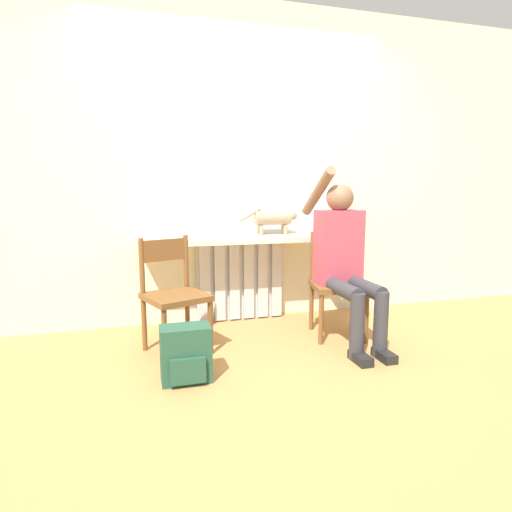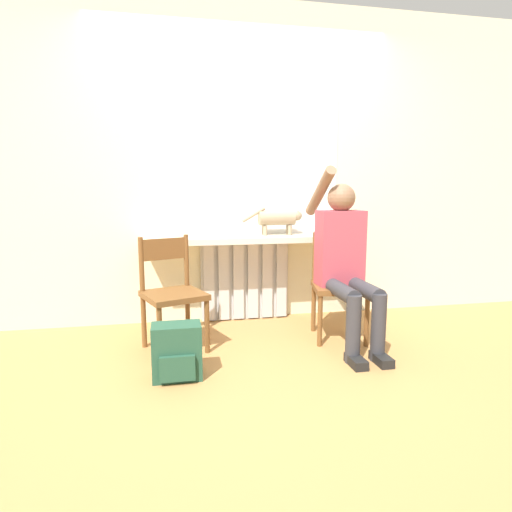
% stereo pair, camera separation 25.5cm
% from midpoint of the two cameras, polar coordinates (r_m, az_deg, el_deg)
% --- Properties ---
extents(ground_plane, '(12.00, 12.00, 0.00)m').
position_cam_midpoint_polar(ground_plane, '(2.82, 1.10, -15.06)').
color(ground_plane, '#B27F47').
extents(wall_with_window, '(7.00, 0.06, 2.70)m').
position_cam_midpoint_polar(wall_with_window, '(3.78, -4.41, 11.97)').
color(wall_with_window, beige).
rests_on(wall_with_window, ground_plane).
extents(radiator, '(0.77, 0.08, 0.71)m').
position_cam_midpoint_polar(radiator, '(3.78, -4.00, -3.24)').
color(radiator, silver).
rests_on(radiator, ground_plane).
extents(windowsill, '(1.76, 0.34, 0.05)m').
position_cam_midpoint_polar(windowsill, '(3.60, -3.66, 2.26)').
color(windowsill, beige).
rests_on(windowsill, radiator).
extents(window_glass, '(1.69, 0.01, 1.30)m').
position_cam_midpoint_polar(window_glass, '(3.75, -4.31, 12.87)').
color(window_glass, white).
rests_on(window_glass, windowsill).
extents(chair_left, '(0.51, 0.51, 0.81)m').
position_cam_midpoint_polar(chair_left, '(3.09, -13.27, -4.86)').
color(chair_left, brown).
rests_on(chair_left, ground_plane).
extents(chair_right, '(0.46, 0.46, 0.81)m').
position_cam_midpoint_polar(chair_right, '(3.39, 8.66, -3.53)').
color(chair_right, brown).
rests_on(chair_right, ground_plane).
extents(person, '(0.36, 1.03, 1.31)m').
position_cam_midpoint_polar(person, '(3.24, 9.54, 0.00)').
color(person, '#333338').
rests_on(person, ground_plane).
extents(cat, '(0.53, 0.12, 0.24)m').
position_cam_midpoint_polar(cat, '(3.68, 0.44, 5.03)').
color(cat, '#9E896B').
rests_on(cat, windowsill).
extents(backpack, '(0.30, 0.21, 0.34)m').
position_cam_midpoint_polar(backpack, '(2.68, -12.12, -12.74)').
color(backpack, '#234C38').
rests_on(backpack, ground_plane).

